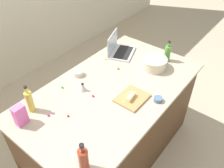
% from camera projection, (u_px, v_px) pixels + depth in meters
% --- Properties ---
extents(ground_plane, '(12.00, 12.00, 0.00)m').
position_uv_depth(ground_plane, '(112.00, 149.00, 2.65)').
color(ground_plane, '#B7A88E').
extents(island_counter, '(1.75, 1.00, 0.90)m').
position_uv_depth(island_counter, '(112.00, 122.00, 2.37)').
color(island_counter, '#4C331E').
rests_on(island_counter, ground).
extents(laptop, '(0.37, 0.32, 0.22)m').
position_uv_depth(laptop, '(119.00, 49.00, 2.51)').
color(laptop, '#B7B7BC').
rests_on(laptop, island_counter).
extents(mixing_bowl_large, '(0.25, 0.25, 0.11)m').
position_uv_depth(mixing_bowl_large, '(154.00, 63.00, 2.29)').
color(mixing_bowl_large, beige).
rests_on(mixing_bowl_large, island_counter).
extents(bottle_soy, '(0.07, 0.07, 0.24)m').
position_uv_depth(bottle_soy, '(83.00, 159.00, 1.42)').
color(bottle_soy, maroon).
rests_on(bottle_soy, island_counter).
extents(bottle_olive, '(0.06, 0.06, 0.22)m').
position_uv_depth(bottle_olive, '(167.00, 53.00, 2.37)').
color(bottle_olive, '#4C8C38').
rests_on(bottle_olive, island_counter).
extents(bottle_oil, '(0.06, 0.06, 0.25)m').
position_uv_depth(bottle_oil, '(30.00, 101.00, 1.81)').
color(bottle_oil, '#DBC64C').
rests_on(bottle_oil, island_counter).
extents(cutting_board, '(0.26, 0.22, 0.02)m').
position_uv_depth(cutting_board, '(132.00, 98.00, 1.97)').
color(cutting_board, '#AD7F4C').
rests_on(cutting_board, island_counter).
extents(butter_stick_left, '(0.11, 0.05, 0.04)m').
position_uv_depth(butter_stick_left, '(131.00, 97.00, 1.94)').
color(butter_stick_left, '#F4E58C').
rests_on(butter_stick_left, cutting_board).
extents(ramekin_small, '(0.07, 0.07, 0.04)m').
position_uv_depth(ramekin_small, '(158.00, 99.00, 1.94)').
color(ramekin_small, slate).
rests_on(ramekin_small, island_counter).
extents(ramekin_medium, '(0.09, 0.09, 0.05)m').
position_uv_depth(ramekin_medium, '(78.00, 73.00, 2.22)').
color(ramekin_medium, beige).
rests_on(ramekin_medium, island_counter).
extents(kitchen_timer, '(0.07, 0.07, 0.08)m').
position_uv_depth(kitchen_timer, '(83.00, 87.00, 2.04)').
color(kitchen_timer, '#B2B2B7').
rests_on(kitchen_timer, island_counter).
extents(candy_bag, '(0.09, 0.06, 0.17)m').
position_uv_depth(candy_bag, '(20.00, 115.00, 1.71)').
color(candy_bag, pink).
rests_on(candy_bag, island_counter).
extents(candy_0, '(0.02, 0.02, 0.02)m').
position_uv_depth(candy_0, '(62.00, 87.00, 2.08)').
color(candy_0, green).
rests_on(candy_0, island_counter).
extents(candy_1, '(0.02, 0.02, 0.02)m').
position_uv_depth(candy_1, '(93.00, 96.00, 1.99)').
color(candy_1, red).
rests_on(candy_1, island_counter).
extents(candy_2, '(0.02, 0.02, 0.02)m').
position_uv_depth(candy_2, '(68.00, 116.00, 1.81)').
color(candy_2, red).
rests_on(candy_2, island_counter).
extents(candy_3, '(0.02, 0.02, 0.02)m').
position_uv_depth(candy_3, '(48.00, 115.00, 1.82)').
color(candy_3, '#CC3399').
rests_on(candy_3, island_counter).
extents(candy_4, '(0.02, 0.02, 0.02)m').
position_uv_depth(candy_4, '(106.00, 59.00, 2.43)').
color(candy_4, yellow).
rests_on(candy_4, island_counter).
extents(candy_5, '(0.01, 0.01, 0.01)m').
position_uv_depth(candy_5, '(82.00, 146.00, 1.60)').
color(candy_5, blue).
rests_on(candy_5, island_counter).
extents(candy_6, '(0.02, 0.02, 0.02)m').
position_uv_depth(candy_6, '(118.00, 68.00, 2.30)').
color(candy_6, orange).
rests_on(candy_6, island_counter).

